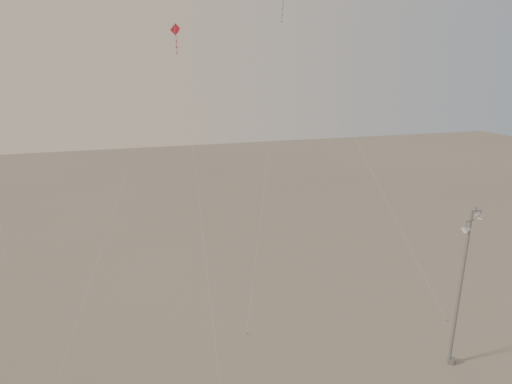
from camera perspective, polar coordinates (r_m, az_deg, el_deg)
name	(u,v)px	position (r m, az deg, el deg)	size (l,w,h in m)	color
street_lamp	(462,283)	(29.33, 22.46, -9.64)	(1.59, 0.78, 9.09)	gray
kite_3	(142,130)	(25.48, -12.88, 6.93)	(8.33, 8.21, 18.30)	maroon
kite_4	(316,62)	(35.97, 6.90, 14.55)	(7.75, 11.38, 21.19)	#342F2B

